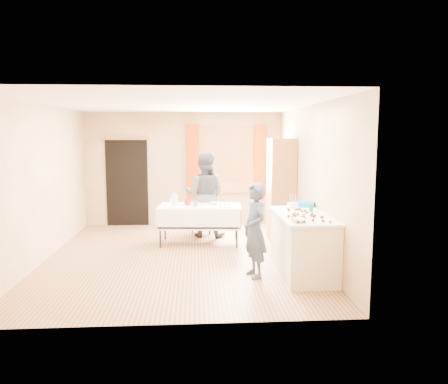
{
  "coord_description": "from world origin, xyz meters",
  "views": [
    {
      "loc": [
        0.28,
        -7.39,
        2.1
      ],
      "look_at": [
        0.76,
        0.0,
        1.12
      ],
      "focal_mm": 35.0,
      "sensor_mm": 36.0,
      "label": 1
    }
  ],
  "objects": [
    {
      "name": "pitcher",
      "position": [
        -0.11,
        0.82,
        0.86
      ],
      "size": [
        0.11,
        0.11,
        0.22
      ],
      "primitive_type": "cylinder",
      "rotation": [
        0.0,
        0.0,
        0.0
      ],
      "color": "silver",
      "rests_on": "party_table"
    },
    {
      "name": "cup_red",
      "position": [
        0.12,
        0.93,
        0.8
      ],
      "size": [
        0.2,
        0.2,
        0.11
      ],
      "primitive_type": "imported",
      "rotation": [
        0.0,
        0.0,
        -0.22
      ],
      "color": "red",
      "rests_on": "party_table"
    },
    {
      "name": "chair",
      "position": [
        0.46,
        1.87,
        0.33
      ],
      "size": [
        0.58,
        0.58,
        1.1
      ],
      "rotation": [
        0.0,
        0.0,
        -0.34
      ],
      "color": "black",
      "rests_on": "floor"
    },
    {
      "name": "wall_back",
      "position": [
        0.0,
        2.76,
        1.3
      ],
      "size": [
        4.5,
        0.02,
        2.6
      ],
      "primitive_type": "cube",
      "color": "tan",
      "rests_on": "floor"
    },
    {
      "name": "wall_front",
      "position": [
        0.0,
        -2.76,
        1.3
      ],
      "size": [
        4.5,
        0.02,
        2.6
      ],
      "primitive_type": "cube",
      "color": "tan",
      "rests_on": "floor"
    },
    {
      "name": "window_frame",
      "position": [
        1.0,
        2.72,
        1.5
      ],
      "size": [
        1.32,
        0.06,
        1.52
      ],
      "primitive_type": "cube",
      "color": "olive",
      "rests_on": "wall_back"
    },
    {
      "name": "cup_rainbow",
      "position": [
        0.27,
        0.74,
        0.8
      ],
      "size": [
        0.16,
        0.16,
        0.11
      ],
      "primitive_type": "imported",
      "rotation": [
        0.0,
        0.0,
        -0.19
      ],
      "color": "red",
      "rests_on": "party_table"
    },
    {
      "name": "pastry_tray",
      "position": [
        0.83,
        0.71,
        0.76
      ],
      "size": [
        0.28,
        0.2,
        0.02
      ],
      "primitive_type": "cube",
      "rotation": [
        0.0,
        0.0,
        0.01
      ],
      "color": "white",
      "rests_on": "party_table"
    },
    {
      "name": "curtain_right",
      "position": [
        1.78,
        2.67,
        1.5
      ],
      "size": [
        0.28,
        0.06,
        1.65
      ],
      "primitive_type": "cube",
      "color": "#A0390C",
      "rests_on": "wall_back"
    },
    {
      "name": "door_lintel",
      "position": [
        -1.3,
        2.7,
        2.02
      ],
      "size": [
        1.05,
        0.06,
        0.08
      ],
      "primitive_type": "cube",
      "color": "olive",
      "rests_on": "wall_back"
    },
    {
      "name": "curtain_left",
      "position": [
        0.22,
        2.67,
        1.5
      ],
      "size": [
        0.28,
        0.06,
        1.65
      ],
      "primitive_type": "cube",
      "color": "#A0390C",
      "rests_on": "wall_back"
    },
    {
      "name": "foam_block",
      "position": [
        1.87,
        -0.42,
        0.95
      ],
      "size": [
        0.17,
        0.14,
        0.08
      ],
      "primitive_type": "cube",
      "rotation": [
        0.0,
        0.0,
        0.34
      ],
      "color": "white",
      "rests_on": "counter"
    },
    {
      "name": "cabinet",
      "position": [
        1.99,
        1.16,
        1.01
      ],
      "size": [
        0.5,
        0.6,
        2.02
      ],
      "primitive_type": "cube",
      "color": "brown",
      "rests_on": "floor"
    },
    {
      "name": "wall_left",
      "position": [
        -2.26,
        0.0,
        1.3
      ],
      "size": [
        0.02,
        5.5,
        2.6
      ],
      "primitive_type": "cube",
      "color": "tan",
      "rests_on": "floor"
    },
    {
      "name": "counter",
      "position": [
        1.89,
        -1.06,
        0.45
      ],
      "size": [
        0.77,
        1.62,
        0.91
      ],
      "color": "beige",
      "rests_on": "floor"
    },
    {
      "name": "doorway",
      "position": [
        -1.3,
        2.73,
        1.0
      ],
      "size": [
        0.95,
        0.04,
        2.0
      ],
      "primitive_type": "cube",
      "color": "black",
      "rests_on": "floor"
    },
    {
      "name": "window_pane",
      "position": [
        1.0,
        2.71,
        1.5
      ],
      "size": [
        1.2,
        0.02,
        1.4
      ],
      "primitive_type": "cube",
      "color": "white",
      "rests_on": "wall_back"
    },
    {
      "name": "wall_right",
      "position": [
        2.26,
        0.0,
        1.3
      ],
      "size": [
        0.02,
        5.5,
        2.6
      ],
      "primitive_type": "cube",
      "color": "tan",
      "rests_on": "floor"
    },
    {
      "name": "floor",
      "position": [
        0.0,
        0.0,
        -0.01
      ],
      "size": [
        4.5,
        5.5,
        0.02
      ],
      "primitive_type": "cube",
      "color": "#9E7047",
      "rests_on": "ground"
    },
    {
      "name": "blue_basket",
      "position": [
        2.08,
        -0.37,
        0.95
      ],
      "size": [
        0.35,
        0.29,
        0.08
      ],
      "primitive_type": "cube",
      "rotation": [
        0.0,
        0.0,
        -0.33
      ],
      "color": "blue",
      "rests_on": "counter"
    },
    {
      "name": "cake_balls",
      "position": [
        1.84,
        -1.23,
        0.93
      ],
      "size": [
        0.52,
        1.09,
        0.04
      ],
      "color": "#3F2314",
      "rests_on": "counter"
    },
    {
      "name": "ceiling",
      "position": [
        0.0,
        0.0,
        2.61
      ],
      "size": [
        4.5,
        5.5,
        0.02
      ],
      "primitive_type": "cube",
      "color": "white",
      "rests_on": "floor"
    },
    {
      "name": "soda_can",
      "position": [
        2.05,
        -0.87,
        0.97
      ],
      "size": [
        0.09,
        0.09,
        0.12
      ],
      "primitive_type": "cylinder",
      "rotation": [
        0.0,
        0.0,
        0.43
      ],
      "color": "#17853E",
      "rests_on": "counter"
    },
    {
      "name": "party_table",
      "position": [
        0.35,
        0.88,
        0.45
      ],
      "size": [
        1.64,
        0.93,
        0.75
      ],
      "rotation": [
        0.0,
        0.0,
        -0.07
      ],
      "color": "black",
      "rests_on": "floor"
    },
    {
      "name": "woman",
      "position": [
        0.47,
        1.5,
        0.87
      ],
      "size": [
        1.18,
        1.08,
        1.74
      ],
      "primitive_type": "imported",
      "rotation": [
        0.0,
        0.0,
        2.88
      ],
      "color": "black",
      "rests_on": "floor"
    },
    {
      "name": "girl",
      "position": [
        1.14,
        -1.16,
        0.7
      ],
      "size": [
        0.69,
        0.61,
        1.4
      ],
      "primitive_type": "imported",
      "rotation": [
        0.0,
        0.0,
        -1.28
      ],
      "color": "#27334C",
      "rests_on": "floor"
    },
    {
      "name": "bottle",
      "position": [
        -0.19,
        1.12,
        0.83
      ],
      "size": [
        0.1,
        0.1,
        0.16
      ],
      "primitive_type": "imported",
      "rotation": [
        0.0,
        0.0,
        -0.17
      ],
      "color": "white",
      "rests_on": "party_table"
    },
    {
      "name": "mixing_bowl",
      "position": [
        1.68,
        -1.63,
        0.94
      ],
      "size": [
        0.33,
        0.33,
        0.05
      ],
      "primitive_type": "imported",
      "rotation": [
        0.0,
        0.0,
        0.32
      ],
      "color": "white",
      "rests_on": "counter"
    },
    {
      "name": "small_bowl",
      "position": [
        0.64,
        0.95,
        0.78
      ],
      "size": [
        0.28,
        0.28,
        0.05
      ],
      "primitive_type": "imported",
      "rotation": [
        0.0,
        0.0,
        -0.34
      ],
      "color": "white",
      "rests_on": "party_table"
    }
  ]
}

